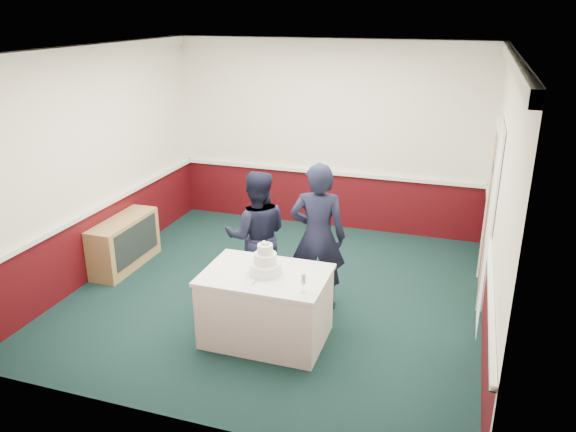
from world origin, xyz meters
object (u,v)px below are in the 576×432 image
(sideboard, at_px, (125,243))
(person_man, at_px, (257,236))
(cake_table, at_px, (266,306))
(cake_knife, at_px, (256,281))
(wedding_cake, at_px, (265,264))
(person_woman, at_px, (318,237))
(champagne_flute, at_px, (303,280))

(sideboard, height_order, person_man, person_man)
(cake_table, distance_m, cake_knife, 0.44)
(sideboard, xyz_separation_m, wedding_cake, (2.51, -1.11, 0.55))
(person_man, distance_m, person_woman, 0.77)
(champagne_flute, relative_size, person_woman, 0.11)
(sideboard, bearing_deg, person_woman, -4.81)
(cake_table, bearing_deg, champagne_flute, -29.25)
(cake_knife, height_order, person_woman, person_woman)
(sideboard, xyz_separation_m, cake_knife, (2.48, -1.31, 0.44))
(cake_knife, relative_size, person_man, 0.13)
(cake_table, relative_size, cake_knife, 6.00)
(person_man, bearing_deg, cake_table, 95.97)
(sideboard, height_order, cake_knife, cake_knife)
(cake_table, relative_size, champagne_flute, 6.44)
(wedding_cake, distance_m, person_man, 0.98)
(person_man, relative_size, person_woman, 0.91)
(sideboard, distance_m, person_man, 2.14)
(person_woman, bearing_deg, wedding_cake, 59.49)
(cake_table, distance_m, person_woman, 1.06)
(wedding_cake, bearing_deg, person_woman, 69.10)
(wedding_cake, relative_size, champagne_flute, 1.78)
(champagne_flute, bearing_deg, cake_table, 150.75)
(wedding_cake, xyz_separation_m, person_woman, (0.33, 0.87, 0.00))
(wedding_cake, bearing_deg, cake_knife, -98.53)
(cake_knife, bearing_deg, person_man, 115.25)
(cake_table, xyz_separation_m, wedding_cake, (0.00, 0.00, 0.50))
(cake_table, xyz_separation_m, person_woman, (0.33, 0.87, 0.50))
(cake_knife, relative_size, champagne_flute, 1.07)
(cake_table, distance_m, champagne_flute, 0.78)
(wedding_cake, relative_size, person_woman, 0.20)
(wedding_cake, height_order, person_woman, person_woman)
(cake_knife, xyz_separation_m, person_man, (-0.40, 1.08, 0.03))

